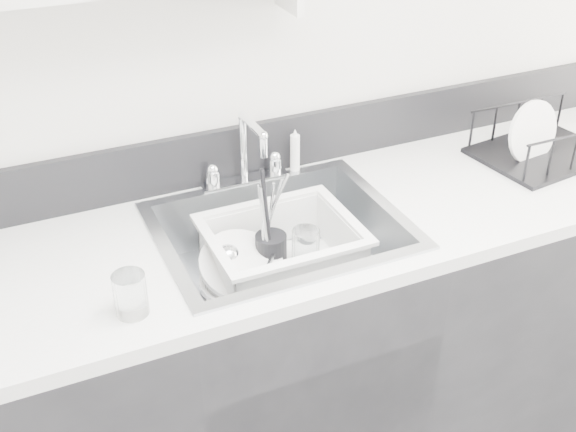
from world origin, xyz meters
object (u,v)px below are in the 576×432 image
wash_tub (282,252)px  dish_rack (544,135)px  sink (280,255)px  counter_run (281,358)px

wash_tub → dish_rack: dish_rack is taller
sink → wash_tub: sink is taller
counter_run → wash_tub: counter_run is taller
sink → dish_rack: (0.90, 0.04, 0.16)m
counter_run → dish_rack: (0.90, 0.04, 0.53)m
dish_rack → sink: bearing=175.5°
wash_tub → dish_rack: (0.89, 0.03, 0.16)m
sink → wash_tub: bearing=46.6°
wash_tub → sink: bearing=-133.4°
counter_run → sink: 0.37m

